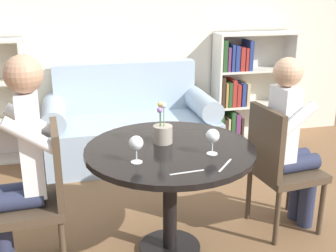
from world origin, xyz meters
name	(u,v)px	position (x,y,z in m)	size (l,w,h in m)	color
ground_plane	(170,250)	(0.00, 0.00, 0.00)	(16.00, 16.00, 0.00)	brown
back_wall	(121,17)	(0.00, 2.04, 1.35)	(5.20, 0.05, 2.70)	silver
round_table	(170,167)	(0.00, 0.00, 0.59)	(1.03, 1.03, 0.72)	black
couch	(130,128)	(0.00, 1.61, 0.31)	(1.65, 0.80, 0.92)	#9EB2C6
bookshelf_right	(242,88)	(1.28, 1.88, 0.58)	(0.86, 0.28, 1.18)	silver
chair_left	(39,194)	(-0.78, 0.02, 0.49)	(0.44, 0.44, 0.90)	#473828
chair_right	(279,164)	(0.78, 0.08, 0.49)	(0.46, 0.46, 0.90)	#473828
person_left	(20,163)	(-0.87, 0.01, 0.70)	(0.43, 0.35, 1.31)	#282D47
person_right	(291,142)	(0.87, 0.10, 0.64)	(0.44, 0.37, 1.22)	#282D47
wine_glass_left	(136,144)	(-0.23, -0.17, 0.83)	(0.08, 0.08, 0.15)	white
wine_glass_right	(213,137)	(0.21, -0.16, 0.83)	(0.08, 0.08, 0.15)	white
flower_vase	(163,132)	(-0.02, 0.09, 0.79)	(0.12, 0.12, 0.26)	#9E9384
knife_left_setting	(187,172)	(0.00, -0.37, 0.72)	(0.19, 0.03, 0.00)	silver
fork_left_setting	(225,165)	(0.23, -0.33, 0.72)	(0.13, 0.15, 0.00)	silver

